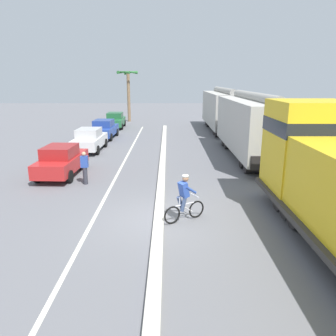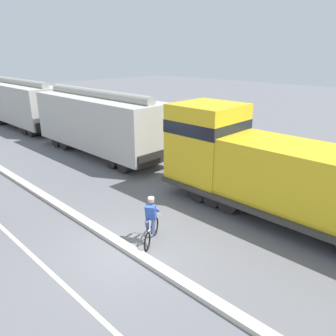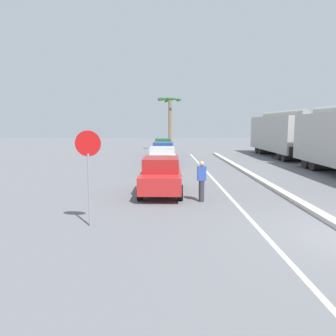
% 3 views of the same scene
% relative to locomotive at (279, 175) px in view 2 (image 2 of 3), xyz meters
% --- Properties ---
extents(ground_plane, '(120.00, 120.00, 0.00)m').
position_rel_locomotive_xyz_m(ground_plane, '(-5.73, 2.32, -1.80)').
color(ground_plane, slate).
extents(median_curb, '(0.36, 36.00, 0.16)m').
position_rel_locomotive_xyz_m(median_curb, '(-5.73, 8.32, -1.72)').
color(median_curb, beige).
rests_on(median_curb, ground).
extents(locomotive, '(3.10, 11.61, 4.20)m').
position_rel_locomotive_xyz_m(locomotive, '(0.00, 0.00, 0.00)').
color(locomotive, gold).
rests_on(locomotive, ground).
extents(hopper_car_lead, '(2.90, 10.60, 4.18)m').
position_rel_locomotive_xyz_m(hopper_car_lead, '(0.00, 12.16, 0.28)').
color(hopper_car_lead, '#B3B1A9').
rests_on(hopper_car_lead, ground).
extents(hopper_car_middle, '(2.90, 10.60, 4.18)m').
position_rel_locomotive_xyz_m(hopper_car_middle, '(0.00, 23.76, 0.28)').
color(hopper_car_middle, '#AFADA5').
rests_on(hopper_car_middle, ground).
extents(cyclist, '(1.50, 0.93, 1.71)m').
position_rel_locomotive_xyz_m(cyclist, '(-4.82, 2.17, -0.98)').
color(cyclist, black).
rests_on(cyclist, ground).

